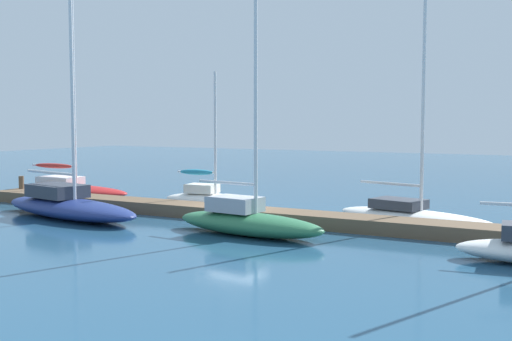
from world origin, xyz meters
TOP-DOWN VIEW (x-y plane):
  - ground_plane at (0.00, 0.00)m, footprint 120.00×120.00m
  - dock_pier at (0.00, 0.00)m, footprint 28.90×1.70m
  - dock_piling_near_end at (-14.05, 0.70)m, footprint 0.28×0.28m
  - sailboat_0 at (-12.56, 2.79)m, footprint 8.01×2.27m
  - sailboat_1 at (-6.65, -3.19)m, footprint 9.04×4.04m
  - sailboat_2 at (-3.17, 2.95)m, footprint 5.20×2.01m
  - sailboat_3 at (2.38, -3.02)m, footprint 6.56×2.53m
  - sailboat_4 at (7.13, 2.43)m, footprint 7.24×3.67m
  - mooring_buoy_orange at (-5.75, 6.67)m, footprint 0.73×0.73m

SIDE VIEW (x-z plane):
  - ground_plane at x=0.00m, z-range 0.00..0.00m
  - dock_pier at x=0.00m, z-range 0.00..0.55m
  - mooring_buoy_orange at x=-5.75m, z-range 0.00..0.73m
  - sailboat_4 at x=7.13m, z-range -4.58..5.50m
  - sailboat_2 at x=-3.17m, z-range -2.85..3.85m
  - sailboat_0 at x=-12.56m, z-range -5.72..6.82m
  - sailboat_3 at x=2.38m, z-range -4.77..5.97m
  - sailboat_1 at x=-6.65m, z-range -6.31..7.56m
  - dock_piling_near_end at x=-14.05m, z-range 0.00..1.25m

